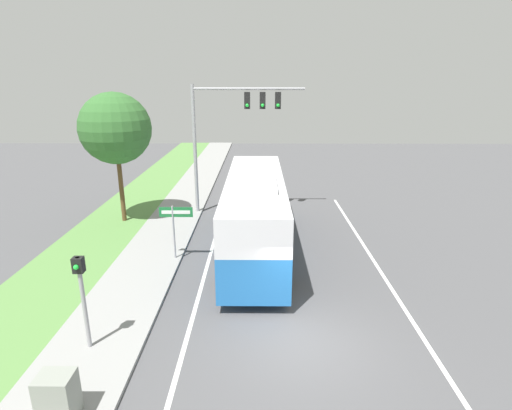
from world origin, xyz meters
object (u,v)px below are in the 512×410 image
at_px(bus, 255,209).
at_px(utility_cabinet, 58,397).
at_px(pedestrian_signal, 82,288).
at_px(signal_gantry, 230,121).
at_px(street_sign, 175,222).

xyz_separation_m(bus, utility_cabinet, (-4.35, -9.78, -1.29)).
xyz_separation_m(pedestrian_signal, utility_cabinet, (0.38, -2.56, -1.32)).
height_order(bus, pedestrian_signal, bus).
relative_size(signal_gantry, street_sign, 2.96).
relative_size(street_sign, utility_cabinet, 2.17).
xyz_separation_m(bus, signal_gantry, (-1.45, 5.50, 3.37)).
relative_size(bus, street_sign, 4.40).
height_order(street_sign, utility_cabinet, street_sign).
distance_m(bus, signal_gantry, 6.61).
xyz_separation_m(signal_gantry, street_sign, (-1.95, -6.60, -3.58)).
relative_size(bus, utility_cabinet, 9.55).
bearing_deg(pedestrian_signal, bus, 56.76).
bearing_deg(utility_cabinet, bus, 66.00).
distance_m(bus, utility_cabinet, 10.78).
bearing_deg(utility_cabinet, signal_gantry, 79.22).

